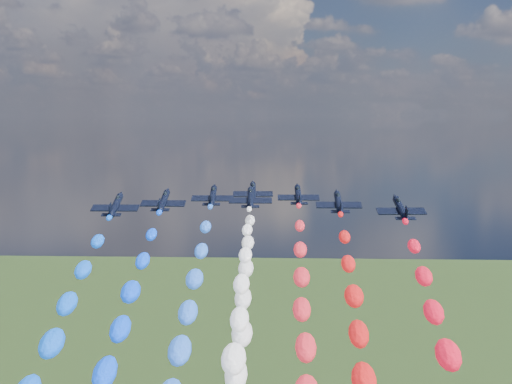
# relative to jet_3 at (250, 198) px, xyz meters

# --- Properties ---
(jet_0) EXTENTS (10.15, 13.65, 6.92)m
(jet_0) POSITION_rel_jet_3_xyz_m (-27.75, -13.50, 0.00)
(jet_0) COLOR black
(jet_1) EXTENTS (9.88, 13.45, 6.92)m
(jet_1) POSITION_rel_jet_3_xyz_m (-18.98, -5.94, 0.00)
(jet_1) COLOR black
(jet_2) EXTENTS (10.13, 13.63, 6.92)m
(jet_2) POSITION_rel_jet_3_xyz_m (-9.05, 3.39, 0.00)
(jet_2) COLOR black
(jet_3) EXTENTS (10.33, 13.78, 6.92)m
(jet_3) POSITION_rel_jet_3_xyz_m (0.00, 0.00, 0.00)
(jet_3) COLOR black
(jet_4) EXTENTS (10.47, 13.87, 6.92)m
(jet_4) POSITION_rel_jet_3_xyz_m (-0.00, 12.47, 0.00)
(jet_4) COLOR black
(jet_5) EXTENTS (10.20, 13.68, 6.92)m
(jet_5) POSITION_rel_jet_3_xyz_m (11.08, 5.73, 0.00)
(jet_5) COLOR black
(jet_6) EXTENTS (9.88, 13.45, 6.92)m
(jet_6) POSITION_rel_jet_3_xyz_m (19.53, -7.05, 0.00)
(jet_6) COLOR black
(jet_7) EXTENTS (10.62, 13.98, 6.92)m
(jet_7) POSITION_rel_jet_3_xyz_m (31.37, -15.83, 0.00)
(jet_7) COLOR black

